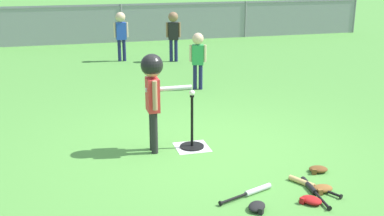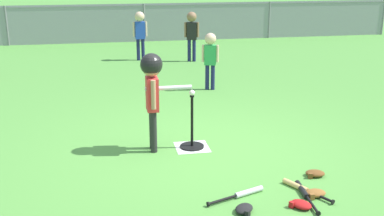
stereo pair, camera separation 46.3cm
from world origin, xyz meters
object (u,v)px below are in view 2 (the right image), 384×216
Objects in this scene: spare_bat_wood at (300,188)px; glove_by_plate at (315,173)px; spare_bat_black at (304,193)px; glove_tossed_aside at (244,209)px; fielder_deep_center at (140,29)px; fielder_near_left at (192,30)px; fielder_near_right at (210,54)px; spare_bat_silver at (243,193)px; glove_outfield_drop at (301,204)px; batting_tee at (192,139)px; batter_child at (152,82)px; baseball_on_tee at (192,93)px; glove_near_bats at (315,193)px.

glove_by_plate is (0.30, 0.30, 0.01)m from spare_bat_wood.
glove_by_plate is (0.31, 0.42, 0.01)m from spare_bat_black.
glove_tossed_aside is (-1.04, -0.64, 0.00)m from glove_by_plate.
glove_tossed_aside is (-0.74, -0.34, 0.01)m from spare_bat_wood.
fielder_deep_center is 7.54m from spare_bat_wood.
fielder_near_left reaches higher than fielder_deep_center.
fielder_near_right reaches higher than glove_by_plate.
spare_bat_silver is 0.61m from glove_outfield_drop.
batter_child is (-0.51, -0.00, 0.80)m from batting_tee.
batter_child is 1.07× the size of fielder_deep_center.
batter_child reaches higher than batting_tee.
glove_tossed_aside is at bearing -68.35° from batter_child.
batting_tee is 2.84× the size of glove_by_plate.
fielder_deep_center is 4.45× the size of glove_tossed_aside.
spare_bat_silver is at bearing -61.35° from batter_child.
batting_tee is 0.64m from baseball_on_tee.
batter_child is at bearing 118.65° from spare_bat_silver.
glove_tossed_aside is (0.71, -1.78, -0.88)m from batter_child.
fielder_near_left reaches higher than spare_bat_wood.
fielder_near_left is at bearing 74.65° from batter_child.
fielder_deep_center reaches higher than fielder_near_right.
spare_bat_black is (0.92, -1.56, -0.73)m from baseball_on_tee.
glove_outfield_drop is (-0.45, -0.66, 0.00)m from glove_by_plate.
glove_tossed_aside is 0.99× the size of glove_outfield_drop.
glove_near_bats is (0.00, -7.20, -0.74)m from fielder_near_left.
fielder_near_right reaches higher than baseball_on_tee.
fielder_near_left is at bearing 79.60° from batting_tee.
fielder_deep_center reaches higher than spare_bat_black.
baseball_on_tee is at bearing 113.54° from glove_outfield_drop.
spare_bat_wood is at bearing -57.07° from baseball_on_tee.
spare_bat_black is (0.92, -1.56, -0.09)m from batting_tee.
fielder_near_right is at bearing 81.59° from glove_tossed_aside.
batting_tee is 3.17× the size of glove_near_bats.
fielder_near_left is at bearing 83.57° from glove_tossed_aside.
batting_tee is 0.56× the size of batter_child.
glove_by_plate is (1.74, -1.13, -0.88)m from batter_child.
glove_outfield_drop is (0.78, -1.80, -0.72)m from baseball_on_tee.
fielder_deep_center is (0.31, 5.98, -0.15)m from batter_child.
fielder_deep_center is 1.10× the size of fielder_near_right.
fielder_deep_center is at bearing 101.36° from glove_by_plate.
fielder_near_right is at bearing 94.96° from glove_by_plate.
batter_child reaches higher than glove_tossed_aside.
fielder_deep_center reaches higher than baseball_on_tee.
fielder_near_right is 4.53m from glove_near_bats.
baseball_on_tee is 0.12× the size of spare_bat_wood.
spare_bat_wood is 2.36× the size of glove_by_plate.
fielder_near_right reaches higher than spare_bat_silver.
glove_tossed_aside reaches higher than spare_bat_silver.
batter_child reaches higher than spare_bat_black.
glove_near_bats is at bearing -57.17° from batting_tee.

